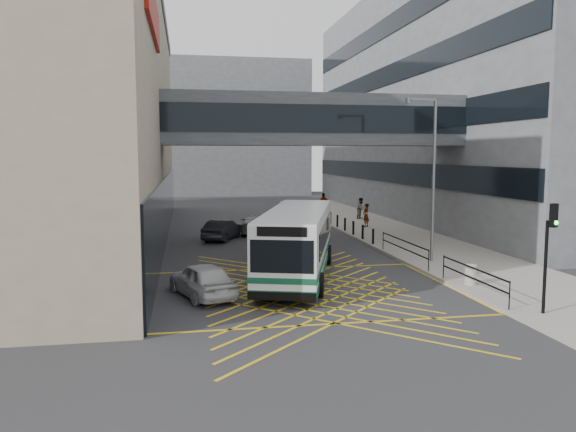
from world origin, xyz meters
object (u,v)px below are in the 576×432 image
car_white (202,279)px  pedestrian_c (324,203)px  traffic_light (549,242)px  car_dark (223,230)px  street_lamp (431,170)px  litter_bin (470,275)px  car_silver (255,224)px  pedestrian_b (361,208)px  bus (298,241)px  pedestrian_a (366,215)px

car_white → pedestrian_c: pedestrian_c is taller
traffic_light → car_dark: bearing=92.6°
street_lamp → pedestrian_c: (0.40, 23.20, -3.62)m
litter_bin → car_white: bearing=176.8°
car_silver → pedestrian_b: 11.39m
traffic_light → street_lamp: bearing=66.2°
car_silver → litter_bin: car_silver is taller
bus → car_dark: (-2.60, 11.59, -0.97)m
bus → pedestrian_c: bearing=90.6°
car_silver → pedestrian_a: size_ratio=2.64×
pedestrian_c → bus: bearing=69.2°
car_silver → traffic_light: size_ratio=1.21×
car_white → pedestrian_b: 26.81m
car_silver → pedestrian_c: size_ratio=2.45×
bus → pedestrian_c: bus is taller
pedestrian_b → pedestrian_c: bearing=73.0°
pedestrian_a → pedestrian_b: (1.26, 5.10, 0.01)m
car_white → pedestrian_b: bearing=-140.6°
litter_bin → pedestrian_b: bearing=83.0°
bus → car_white: bearing=-129.3°
car_dark → pedestrian_b: bearing=-120.2°
bus → pedestrian_b: 22.26m
street_lamp → pedestrian_c: 23.49m
traffic_light → litter_bin: (-0.37, 4.39, -2.00)m
pedestrian_b → pedestrian_c: 5.04m
pedestrian_b → pedestrian_c: (-2.06, 4.60, 0.06)m
car_white → car_silver: size_ratio=0.96×
bus → street_lamp: bearing=29.8°
street_lamp → pedestrian_a: size_ratio=4.68×
car_silver → pedestrian_c: (7.56, 10.69, 0.38)m
bus → traffic_light: size_ratio=2.99×
bus → traffic_light: traffic_light is taller
litter_bin → pedestrian_c: size_ratio=0.45×
street_lamp → pedestrian_b: bearing=70.3°
street_lamp → pedestrian_b: street_lamp is taller
car_white → car_silver: (4.12, 16.93, 0.02)m
car_white → pedestrian_b: size_ratio=2.49×
car_white → pedestrian_b: pedestrian_b is taller
car_dark → litter_bin: (9.11, -15.06, -0.08)m
car_dark → street_lamp: 14.43m
car_white → pedestrian_a: bearing=-144.6°
litter_bin → pedestrian_a: 18.61m
car_silver → traffic_light: (7.09, -21.93, 1.87)m
traffic_light → pedestrian_b: (2.53, 28.02, -1.55)m
litter_bin → pedestrian_b: size_ratio=0.47×
litter_bin → pedestrian_b: pedestrian_b is taller
bus → car_silver: bus is taller
pedestrian_a → pedestrian_c: pedestrian_c is taller
traffic_light → pedestrian_c: bearing=65.8°
traffic_light → pedestrian_b: bearing=61.5°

